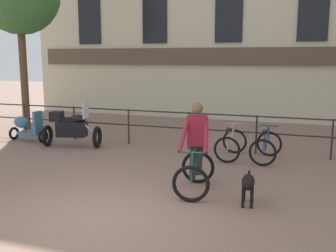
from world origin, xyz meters
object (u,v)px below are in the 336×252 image
Objects in this scene: dog at (248,184)px; parked_bicycle_mid_left at (266,147)px; cyclist_with_bike at (196,152)px; parked_motorcycle at (71,128)px; parked_bicycle_near_lamp at (231,144)px; parked_scooter at (27,126)px.

dog is 3.21m from parked_bicycle_mid_left.
cyclist_with_bike reaches higher than parked_bicycle_mid_left.
parked_bicycle_near_lamp is (4.58, 0.27, -0.20)m from parked_motorcycle.
cyclist_with_bike reaches higher than parked_bicycle_near_lamp.
parked_scooter is (-1.75, 0.23, -0.10)m from parked_motorcycle.
parked_scooter is at bearing 0.47° from parked_bicycle_near_lamp.
cyclist_with_bike is at bearing 71.29° from parked_bicycle_mid_left.
parked_motorcycle is 1.55× the size of parked_bicycle_near_lamp.
parked_bicycle_near_lamp is at bearing -83.60° from parked_scooter.
dog is (1.09, -0.53, -0.36)m from cyclist_with_bike.
parked_bicycle_near_lamp is 0.97× the size of parked_bicycle_mid_left.
parked_bicycle_near_lamp is 6.33m from parked_scooter.
parked_motorcycle is (-4.38, 2.42, -0.20)m from cyclist_with_bike.
parked_motorcycle is 1.77m from parked_scooter.
dog is 6.21m from parked_motorcycle.
parked_scooter is (-7.21, -0.04, 0.10)m from parked_bicycle_mid_left.
parked_bicycle_mid_left is at bearing 59.65° from cyclist_with_bike.
parked_motorcycle is at bearing 142.64° from cyclist_with_bike.
parked_motorcycle reaches higher than parked_scooter.
cyclist_with_bike is 1.88× the size of dog.
parked_motorcycle is at bearing 146.11° from dog.
dog is 3.33m from parked_bicycle_near_lamp.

